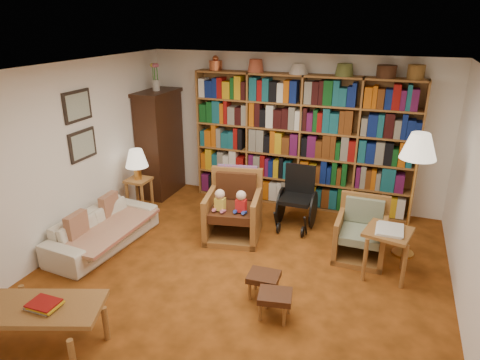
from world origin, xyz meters
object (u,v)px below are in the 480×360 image
at_px(wheelchair, 297,199).
at_px(floor_lamp, 418,151).
at_px(armchair_leather, 236,209).
at_px(armchair_sage, 361,234).
at_px(side_table_papers, 387,238).
at_px(coffee_table, 43,310).
at_px(sofa, 103,229).
at_px(side_table_lamp, 139,189).
at_px(footstool_b, 275,298).
at_px(footstool_a, 264,278).

xyz_separation_m(wheelchair, floor_lamp, (1.58, -0.38, 1.04)).
distance_m(armchair_leather, armchair_sage, 1.80).
bearing_deg(side_table_papers, coffee_table, -141.89).
relative_size(sofa, coffee_table, 1.34).
height_order(armchair_leather, side_table_papers, armchair_leather).
distance_m(wheelchair, side_table_papers, 1.67).
xyz_separation_m(side_table_lamp, armchair_sage, (3.51, -0.11, -0.11)).
bearing_deg(wheelchair, armchair_leather, -141.79).
relative_size(armchair_sage, footstool_b, 2.02).
height_order(armchair_sage, footstool_a, armchair_sage).
distance_m(side_table_papers, footstool_a, 1.62).
bearing_deg(floor_lamp, side_table_lamp, -178.54).
relative_size(side_table_papers, coffee_table, 0.51).
bearing_deg(floor_lamp, footstool_b, -124.62).
height_order(wheelchair, floor_lamp, floor_lamp).
bearing_deg(coffee_table, wheelchair, 63.10).
height_order(sofa, wheelchair, wheelchair).
height_order(wheelchair, footstool_b, wheelchair).
xyz_separation_m(armchair_leather, floor_lamp, (2.35, 0.23, 1.07)).
bearing_deg(footstool_b, sofa, 166.18).
height_order(side_table_lamp, coffee_table, side_table_lamp).
height_order(armchair_leather, armchair_sage, armchair_leather).
bearing_deg(footstool_b, side_table_papers, 49.99).
distance_m(wheelchair, floor_lamp, 1.93).
bearing_deg(floor_lamp, coffee_table, -137.59).
bearing_deg(sofa, side_table_papers, -76.01).
xyz_separation_m(armchair_leather, footstool_b, (1.07, -1.63, -0.15)).
distance_m(armchair_leather, coffee_table, 2.94).
xyz_separation_m(sofa, floor_lamp, (3.97, 1.20, 1.22)).
relative_size(wheelchair, side_table_papers, 1.45).
relative_size(side_table_lamp, armchair_leather, 0.62).
xyz_separation_m(armchair_leather, coffee_table, (-0.94, -2.78, -0.02)).
xyz_separation_m(footstool_a, footstool_b, (0.22, -0.30, 0.00)).
xyz_separation_m(sofa, wheelchair, (2.40, 1.58, 0.18)).
xyz_separation_m(side_table_lamp, floor_lamp, (4.07, 0.10, 1.04)).
height_order(armchair_sage, wheelchair, wheelchair).
bearing_deg(floor_lamp, wheelchair, 166.45).
bearing_deg(coffee_table, armchair_sage, 45.67).
relative_size(sofa, armchair_sage, 2.10).
relative_size(armchair_leather, wheelchair, 1.04).
xyz_separation_m(side_table_lamp, wheelchair, (2.50, 0.48, 0.00)).
xyz_separation_m(wheelchair, coffee_table, (-1.72, -3.39, -0.05)).
distance_m(footstool_a, footstool_b, 0.37).
bearing_deg(armchair_leather, coffee_table, -108.75).
bearing_deg(floor_lamp, armchair_leather, -174.38).
bearing_deg(armchair_leather, armchair_sage, 0.68).
distance_m(sofa, armchair_leather, 1.90).
bearing_deg(footstool_b, floor_lamp, 55.38).
xyz_separation_m(wheelchair, side_table_papers, (1.34, -0.99, 0.09)).
relative_size(side_table_papers, footstool_b, 1.62).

